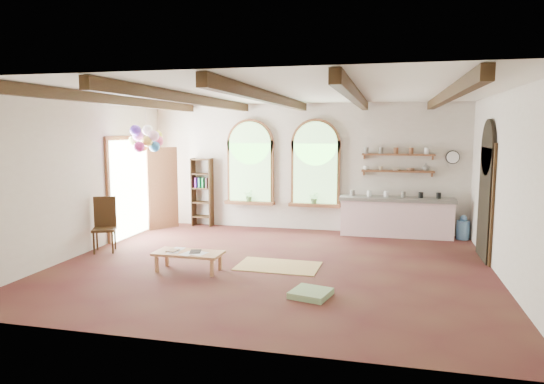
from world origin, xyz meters
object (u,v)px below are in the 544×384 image
(coffee_table, at_px, (188,254))
(balloon_cluster, at_px, (146,139))
(kitchen_counter, at_px, (396,216))
(side_chair, at_px, (105,236))

(coffee_table, bearing_deg, balloon_cluster, 132.45)
(kitchen_counter, relative_size, coffee_table, 2.16)
(side_chair, bearing_deg, kitchen_counter, 26.53)
(coffee_table, bearing_deg, side_chair, 158.02)
(coffee_table, height_order, side_chair, side_chair)
(coffee_table, relative_size, balloon_cluster, 1.08)
(kitchen_counter, bearing_deg, coffee_table, -133.41)
(side_chair, height_order, balloon_cluster, balloon_cluster)
(side_chair, xyz_separation_m, balloon_cluster, (0.46, 1.07, 2.00))
(kitchen_counter, xyz_separation_m, coffee_table, (-3.68, -3.89, -0.17))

